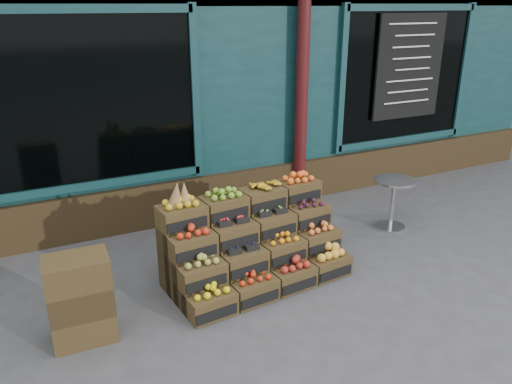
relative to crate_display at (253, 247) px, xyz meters
name	(u,v)px	position (x,y,z in m)	size (l,w,h in m)	color
ground	(301,283)	(0.41, -0.36, -0.37)	(60.00, 60.00, 0.00)	#424244
shop_facade	(154,30)	(0.41, 4.75, 2.03)	(12.00, 6.24, 4.80)	#0F3335
crate_display	(253,247)	(0.00, 0.00, 0.00)	(1.98, 1.09, 1.20)	#403119
spare_crates	(81,299)	(-1.83, -0.29, 0.04)	(0.56, 0.40, 0.81)	#403119
bistro_table	(393,198)	(2.23, 0.33, 0.06)	(0.55, 0.55, 0.69)	#B5B7BC
shopkeeper	(73,153)	(-1.44, 2.60, 0.57)	(0.68, 0.45, 1.87)	#154C21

